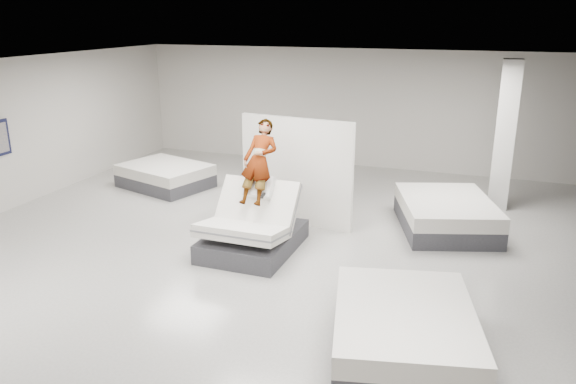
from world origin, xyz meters
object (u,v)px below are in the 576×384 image
(flat_bed_right_near, at_px, (404,331))
(divider_panel, at_px, (296,172))
(column, at_px, (505,136))
(flat_bed_left_far, at_px, (165,176))
(hero_bed, at_px, (252,231))
(person, at_px, (259,179))
(remote, at_px, (263,196))
(flat_bed_right_far, at_px, (446,214))

(flat_bed_right_near, bearing_deg, divider_panel, 125.23)
(column, bearing_deg, flat_bed_left_far, -171.81)
(hero_bed, bearing_deg, divider_panel, 79.99)
(person, distance_m, divider_panel, 1.29)
(flat_bed_right_near, bearing_deg, column, 80.18)
(column, bearing_deg, remote, -134.28)
(remote, bearing_deg, hero_bed, 178.35)
(divider_panel, relative_size, column, 0.74)
(flat_bed_right_far, bearing_deg, flat_bed_left_far, 174.78)
(hero_bed, height_order, person, person)
(remote, relative_size, flat_bed_right_far, 0.05)
(person, distance_m, flat_bed_right_far, 3.82)
(remote, height_order, flat_bed_left_far, remote)
(remote, relative_size, column, 0.04)
(flat_bed_right_far, bearing_deg, person, -148.54)
(divider_panel, bearing_deg, flat_bed_right_far, 20.33)
(flat_bed_right_far, bearing_deg, hero_bed, -144.27)
(person, relative_size, divider_panel, 0.66)
(hero_bed, distance_m, flat_bed_left_far, 4.59)
(divider_panel, relative_size, flat_bed_left_far, 1.00)
(remote, distance_m, flat_bed_right_near, 3.72)
(remote, relative_size, divider_panel, 0.06)
(flat_bed_right_far, height_order, column, column)
(divider_panel, xyz_separation_m, flat_bed_right_near, (2.76, -3.90, -0.77))
(flat_bed_right_far, xyz_separation_m, column, (0.96, 1.72, 1.29))
(hero_bed, height_order, divider_panel, divider_panel)
(person, xyz_separation_m, column, (4.12, 3.66, 0.35))
(flat_bed_left_far, bearing_deg, person, -35.57)
(remote, xyz_separation_m, column, (3.91, 4.01, 0.53))
(hero_bed, relative_size, flat_bed_right_far, 0.74)
(flat_bed_left_far, xyz_separation_m, column, (7.69, 1.11, 1.32))
(hero_bed, xyz_separation_m, flat_bed_left_far, (-3.56, 2.89, -0.11))
(person, distance_m, remote, 0.45)
(flat_bed_right_near, bearing_deg, person, 138.76)
(flat_bed_right_far, height_order, flat_bed_left_far, flat_bed_right_far)
(person, relative_size, flat_bed_right_near, 0.62)
(hero_bed, distance_m, column, 5.87)
(hero_bed, height_order, column, column)
(person, distance_m, flat_bed_right_near, 4.14)
(hero_bed, bearing_deg, flat_bed_left_far, 140.91)
(divider_panel, bearing_deg, flat_bed_right_near, -47.87)
(divider_panel, height_order, flat_bed_right_near, divider_panel)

